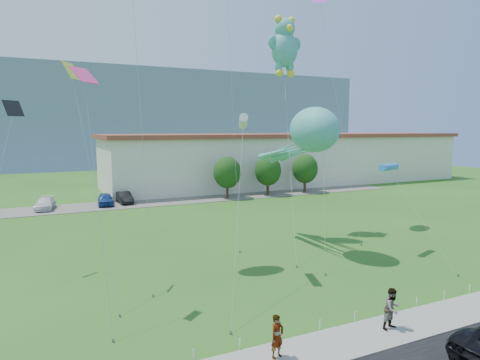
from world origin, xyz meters
name	(u,v)px	position (x,y,z in m)	size (l,w,h in m)	color
ground	(321,315)	(0.00, 0.00, 0.00)	(160.00, 160.00, 0.00)	#295718
sidewalk	(359,338)	(0.00, -2.75, 0.05)	(80.00, 2.50, 0.10)	gray
parking_strip	(149,203)	(0.00, 35.00, 0.03)	(70.00, 6.00, 0.06)	#59544C
hill_ridge	(80,117)	(0.00, 120.00, 12.50)	(160.00, 50.00, 25.00)	slate
warehouse	(291,158)	(26.00, 44.00, 4.12)	(61.00, 15.00, 8.20)	beige
rope_fence	(338,320)	(0.00, -1.30, 0.25)	(26.05, 0.05, 0.50)	white
tree_near	(227,172)	(10.00, 34.00, 3.39)	(3.60, 3.60, 5.47)	#3F2B19
tree_mid	(268,170)	(16.00, 34.00, 3.39)	(3.60, 3.60, 5.47)	#3F2B19
tree_far	(305,169)	(22.00, 34.00, 3.39)	(3.60, 3.60, 5.47)	#3F2B19
pedestrian_left	(277,336)	(-4.01, -2.61, 0.96)	(0.63, 0.41, 1.72)	gray
pedestrian_right	(392,309)	(1.87, -2.73, 1.03)	(0.91, 0.71, 1.86)	gray
parked_car_white	(45,204)	(-11.56, 35.52, 0.71)	(1.81, 4.46, 1.29)	silver
parked_car_blue	(105,199)	(-5.09, 35.34, 0.77)	(1.67, 4.14, 1.41)	navy
parked_car_black	(124,197)	(-2.83, 35.86, 0.74)	(1.45, 4.15, 1.37)	black
octopus_kite	(306,138)	(5.36, 9.44, 8.32)	(3.37, 10.27, 10.51)	teal
teddy_bear_kite	(285,45)	(7.25, 15.63, 16.02)	(6.03, 10.15, 18.39)	teal
small_kite_black	(9,127)	(-13.53, 12.86, 9.09)	(3.00, 7.18, 10.68)	black
small_kite_cyan	(389,168)	(10.77, 6.76, 6.21)	(0.50, 7.16, 6.70)	#2D79CE
small_kite_yellow	(77,97)	(-9.98, 9.06, 10.76)	(1.91, 6.51, 12.64)	yellow
small_kite_purple	(321,3)	(11.41, 16.36, 20.09)	(2.13, 8.43, 21.35)	#B535D4
small_kite_pink	(87,102)	(-9.86, 5.22, 10.24)	(1.29, 4.81, 11.97)	#EA3482
small_kite_white	(243,123)	(-0.99, 6.65, 9.34)	(4.15, 7.83, 9.87)	silver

